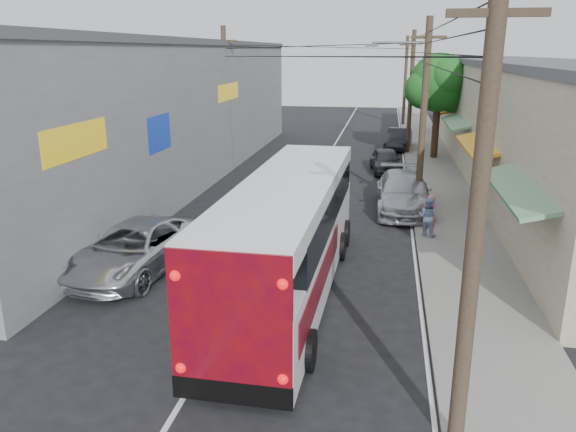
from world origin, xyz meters
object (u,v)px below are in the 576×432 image
at_px(jeepney, 135,248).
at_px(parked_car_mid, 386,161).
at_px(pedestrian_near, 430,215).
at_px(pedestrian_far, 428,217).
at_px(parked_suv, 403,192).
at_px(coach_bus, 290,234).
at_px(parked_car_far, 398,139).

bearing_deg(jeepney, parked_car_mid, 73.05).
relative_size(pedestrian_near, pedestrian_far, 1.06).
bearing_deg(pedestrian_far, parked_suv, -54.08).
distance_m(coach_bus, parked_car_mid, 17.46).
relative_size(jeepney, parked_car_far, 1.27).
bearing_deg(jeepney, parked_car_far, 78.91).
bearing_deg(pedestrian_near, jeepney, 8.16).
relative_size(parked_suv, parked_car_far, 1.28).
distance_m(parked_car_mid, pedestrian_far, 11.84).
bearing_deg(coach_bus, pedestrian_far, 53.76).
bearing_deg(parked_car_mid, jeepney, -122.27).
relative_size(coach_bus, parked_suv, 2.08).
bearing_deg(jeepney, coach_bus, 0.77).
bearing_deg(coach_bus, parked_suv, 70.92).
height_order(jeepney, pedestrian_near, pedestrian_near).
xyz_separation_m(parked_suv, parked_car_mid, (-0.80, 8.00, -0.14)).
bearing_deg(pedestrian_near, coach_bus, 32.53).
xyz_separation_m(jeepney, pedestrian_far, (9.20, 4.90, 0.07)).
relative_size(coach_bus, parked_car_far, 2.66).
distance_m(parked_car_far, pedestrian_far, 19.94).
bearing_deg(parked_car_far, pedestrian_far, -80.64).
height_order(parked_car_mid, pedestrian_far, pedestrian_far).
distance_m(jeepney, parked_car_mid, 18.29).
distance_m(coach_bus, parked_car_far, 25.67).
height_order(jeepney, parked_car_mid, jeepney).
xyz_separation_m(coach_bus, pedestrian_near, (4.26, 5.61, -0.84)).
relative_size(jeepney, pedestrian_far, 3.83).
bearing_deg(parked_suv, parked_car_far, 88.34).
height_order(parked_car_far, pedestrian_far, pedestrian_far).
xyz_separation_m(parked_car_mid, pedestrian_near, (1.66, -11.62, 0.21)).
xyz_separation_m(jeepney, parked_car_mid, (7.60, 16.63, -0.10)).
xyz_separation_m(parked_suv, pedestrian_near, (0.86, -3.62, 0.07)).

